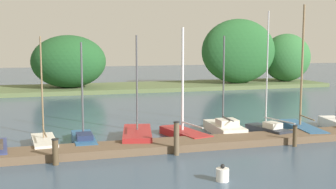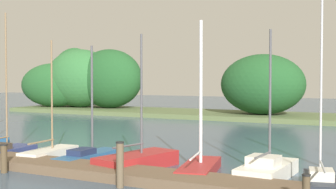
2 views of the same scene
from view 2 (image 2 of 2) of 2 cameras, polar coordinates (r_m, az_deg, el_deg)
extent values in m
cube|color=brown|center=(17.07, -10.00, -9.27)|extent=(29.32, 1.80, 0.35)
cube|color=#56663D|center=(40.57, 12.91, -2.73)|extent=(54.61, 8.00, 0.40)
ellipsoid|color=#235628|center=(51.35, -11.69, 2.12)|extent=(6.12, 3.09, 6.51)
ellipsoid|color=#235628|center=(51.62, -14.21, 1.15)|extent=(8.83, 3.70, 4.80)
ellipsoid|color=#1E4C23|center=(48.51, -7.39, 1.99)|extent=(7.58, 5.06, 6.22)
ellipsoid|color=#1E4C23|center=(40.06, 11.76, 1.26)|extent=(7.36, 5.51, 5.23)
ellipsoid|color=#2D6633|center=(50.49, -10.99, 2.02)|extent=(8.22, 5.65, 6.31)
cube|color=navy|center=(21.59, -19.96, -6.91)|extent=(1.47, 3.26, 0.41)
cube|color=navy|center=(22.65, -17.49, -6.52)|extent=(0.73, 0.85, 0.35)
cylinder|color=#7F6647|center=(21.51, -19.63, 1.67)|extent=(0.08, 0.08, 6.02)
cube|color=silver|center=(20.43, -14.69, -7.27)|extent=(1.23, 3.01, 0.47)
cube|color=silver|center=(21.48, -12.49, -6.87)|extent=(0.61, 0.78, 0.40)
cylinder|color=#7F6647|center=(20.35, -14.37, 0.01)|extent=(0.08, 0.08, 4.70)
cylinder|color=#7F6647|center=(19.94, -15.61, -5.74)|extent=(0.19, 1.62, 0.07)
cube|color=#285684|center=(19.54, -9.95, -7.80)|extent=(1.01, 3.54, 0.37)
cube|color=#285684|center=(20.80, -7.23, -7.24)|extent=(0.55, 0.89, 0.32)
cube|color=#1E2847|center=(19.15, -10.78, -7.06)|extent=(0.74, 1.06, 0.24)
cylinder|color=#4C4C51|center=(19.48, -9.51, -0.58)|extent=(0.09, 0.09, 4.52)
cube|color=maroon|center=(17.84, -3.93, -8.36)|extent=(2.08, 3.75, 0.59)
cube|color=maroon|center=(19.01, -0.57, -7.81)|extent=(0.92, 1.02, 0.50)
cylinder|color=#4C4C51|center=(17.75, -3.35, 0.10)|extent=(0.09, 0.09, 4.66)
cylinder|color=#4C4C51|center=(17.40, -5.00, -6.41)|extent=(0.41, 1.60, 0.07)
cube|color=maroon|center=(16.88, 3.95, -9.30)|extent=(1.87, 3.66, 0.39)
cube|color=maroon|center=(18.40, 4.87, -8.42)|extent=(0.79, 0.99, 0.33)
cylinder|color=silver|center=(16.81, 4.14, 0.36)|extent=(0.12, 0.12, 5.26)
cylinder|color=silver|center=(16.15, 3.54, -7.58)|extent=(0.51, 1.96, 0.07)
cube|color=silver|center=(16.51, 12.35, -9.36)|extent=(1.51, 3.32, 0.52)
cube|color=silver|center=(17.88, 13.84, -8.58)|extent=(0.78, 0.85, 0.44)
cube|color=beige|center=(16.05, 11.91, -8.12)|extent=(1.05, 1.03, 0.34)
cylinder|color=#4C4C51|center=(16.43, 12.69, -0.21)|extent=(0.09, 0.09, 4.72)
cylinder|color=#4C4C51|center=(15.95, 11.83, -7.43)|extent=(0.16, 1.60, 0.07)
cube|color=#232833|center=(14.99, 18.58, -10.68)|extent=(1.49, 2.78, 0.47)
cube|color=#232833|center=(16.15, 18.29, -9.85)|extent=(0.64, 0.76, 0.40)
cube|color=beige|center=(14.59, 18.68, -9.47)|extent=(0.85, 0.93, 0.31)
cylinder|color=#B7B7BC|center=(14.83, 18.67, 1.83)|extent=(0.07, 0.07, 6.02)
cylinder|color=#B7B7BC|center=(14.08, 18.83, -8.53)|extent=(0.55, 2.14, 0.06)
cylinder|color=#4C3D28|center=(18.09, -19.89, -7.63)|extent=(0.24, 0.24, 1.03)
cylinder|color=black|center=(18.00, -19.91, -5.96)|extent=(0.28, 0.28, 0.04)
cylinder|color=brown|center=(14.81, -6.04, -8.83)|extent=(0.24, 0.24, 1.44)
cylinder|color=black|center=(14.68, -6.05, -5.99)|extent=(0.27, 0.27, 0.04)
cylinder|color=black|center=(12.47, 16.96, -9.64)|extent=(0.23, 0.23, 0.04)
camera|label=1|loc=(14.69, -84.08, 5.58)|focal=46.01mm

